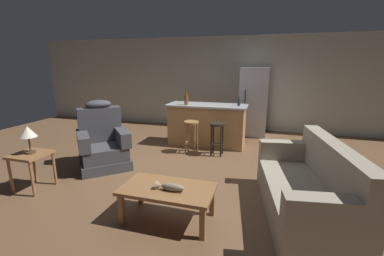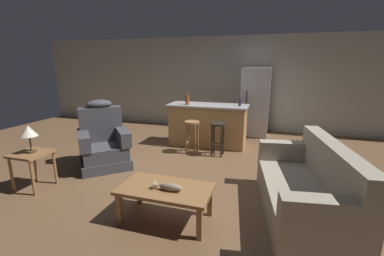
{
  "view_description": "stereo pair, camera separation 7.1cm",
  "coord_description": "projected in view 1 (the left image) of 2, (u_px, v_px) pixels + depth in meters",
  "views": [
    {
      "loc": [
        1.31,
        -4.28,
        1.83
      ],
      "look_at": [
        0.07,
        -0.1,
        0.75
      ],
      "focal_mm": 24.0,
      "sensor_mm": 36.0,
      "label": 1
    },
    {
      "loc": [
        1.38,
        -4.26,
        1.83
      ],
      "look_at": [
        0.07,
        -0.1,
        0.75
      ],
      "focal_mm": 24.0,
      "sensor_mm": 36.0,
      "label": 2
    }
  ],
  "objects": [
    {
      "name": "recliner_near_lamp",
      "position": [
        103.0,
        144.0,
        4.69
      ],
      "size": [
        1.19,
        1.19,
        1.2
      ],
      "rotation": [
        0.0,
        0.0,
        -0.83
      ],
      "color": "#3D3D42",
      "rests_on": "ground_plane"
    },
    {
      "name": "kitchen_island",
      "position": [
        207.0,
        125.0,
        5.92
      ],
      "size": [
        1.8,
        0.7,
        0.95
      ],
      "color": "#AD7F4C",
      "rests_on": "ground_plane"
    },
    {
      "name": "table_lamp",
      "position": [
        28.0,
        133.0,
        3.7
      ],
      "size": [
        0.24,
        0.24,
        0.41
      ],
      "color": "#4C3823",
      "rests_on": "end_table"
    },
    {
      "name": "bar_stool_left",
      "position": [
        191.0,
        131.0,
        5.39
      ],
      "size": [
        0.32,
        0.32,
        0.68
      ],
      "color": "olive",
      "rests_on": "ground_plane"
    },
    {
      "name": "fish_figurine",
      "position": [
        170.0,
        187.0,
        2.95
      ],
      "size": [
        0.34,
        0.1,
        0.1
      ],
      "color": "#4C3823",
      "rests_on": "coffee_table"
    },
    {
      "name": "end_table",
      "position": [
        31.0,
        160.0,
        3.79
      ],
      "size": [
        0.48,
        0.48,
        0.56
      ],
      "color": "olive",
      "rests_on": "ground_plane"
    },
    {
      "name": "refrigerator",
      "position": [
        253.0,
        102.0,
        6.68
      ],
      "size": [
        0.7,
        0.69,
        1.76
      ],
      "color": "#B7B7BC",
      "rests_on": "ground_plane"
    },
    {
      "name": "coffee_table",
      "position": [
        168.0,
        192.0,
        3.04
      ],
      "size": [
        1.1,
        0.6,
        0.42
      ],
      "color": "olive",
      "rests_on": "ground_plane"
    },
    {
      "name": "ground_plane",
      "position": [
        190.0,
        165.0,
        4.78
      ],
      "size": [
        12.0,
        12.0,
        0.0
      ],
      "color": "brown"
    },
    {
      "name": "bar_stool_right",
      "position": [
        217.0,
        133.0,
        5.24
      ],
      "size": [
        0.32,
        0.32,
        0.68
      ],
      "color": "black",
      "rests_on": "ground_plane"
    },
    {
      "name": "bottle_tall_green",
      "position": [
        239.0,
        102.0,
        5.59
      ],
      "size": [
        0.06,
        0.06,
        0.2
      ],
      "color": "#23284C",
      "rests_on": "kitchen_island"
    },
    {
      "name": "bottle_short_amber",
      "position": [
        186.0,
        100.0,
        5.75
      ],
      "size": [
        0.09,
        0.09,
        0.29
      ],
      "color": "brown",
      "rests_on": "kitchen_island"
    },
    {
      "name": "couch",
      "position": [
        308.0,
        190.0,
        3.14
      ],
      "size": [
        1.12,
        2.01,
        0.94
      ],
      "rotation": [
        0.0,
        0.0,
        3.3
      ],
      "color": "#9E937F",
      "rests_on": "ground_plane"
    },
    {
      "name": "back_wall",
      "position": [
        221.0,
        83.0,
        7.38
      ],
      "size": [
        12.0,
        0.05,
        2.6
      ],
      "color": "#B2B2A3",
      "rests_on": "ground_plane"
    }
  ]
}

